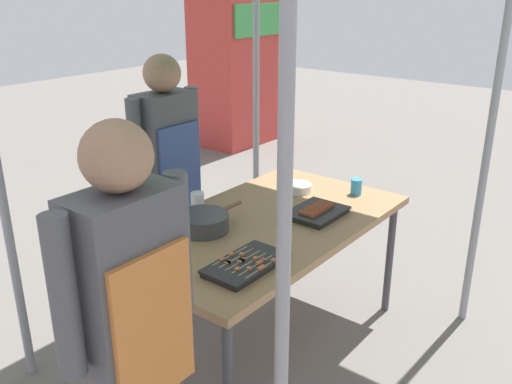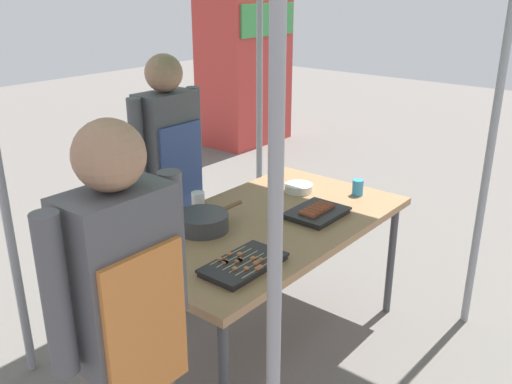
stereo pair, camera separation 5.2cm
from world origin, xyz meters
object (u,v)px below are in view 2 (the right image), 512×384
at_px(drink_cup_by_wok, 358,188).
at_px(neighbor_stall_left, 244,66).
at_px(cooking_wok, 203,221).
at_px(drink_cup_near_edge, 198,201).
at_px(condiment_bowl, 299,188).
at_px(customer_nearby, 126,317).
at_px(vendor_woman, 169,165).
at_px(tray_meat_skewers, 244,264).
at_px(tray_grilled_sausages, 317,212).
at_px(stall_table, 263,230).

relative_size(drink_cup_by_wok, neighbor_stall_left, 0.05).
relative_size(cooking_wok, drink_cup_near_edge, 4.30).
distance_m(condiment_bowl, drink_cup_by_wok, 0.34).
height_order(drink_cup_near_edge, neighbor_stall_left, neighbor_stall_left).
bearing_deg(customer_nearby, condiment_bowl, 16.51).
xyz_separation_m(cooking_wok, drink_cup_by_wok, (0.92, -0.35, -0.00)).
xyz_separation_m(drink_cup_by_wok, vendor_woman, (-0.64, 0.89, 0.12)).
distance_m(condiment_bowl, neighbor_stall_left, 3.86).
distance_m(cooking_wok, customer_nearby, 1.05).
bearing_deg(tray_meat_skewers, neighbor_stall_left, 40.49).
bearing_deg(vendor_woman, tray_meat_skewers, 64.95).
distance_m(tray_meat_skewers, drink_cup_by_wok, 1.09).
bearing_deg(condiment_bowl, drink_cup_by_wok, -60.23).
xyz_separation_m(tray_meat_skewers, vendor_woman, (0.45, 0.96, 0.15)).
bearing_deg(drink_cup_near_edge, vendor_woman, 73.45).
relative_size(tray_grilled_sausages, condiment_bowl, 1.89).
relative_size(stall_table, tray_meat_skewers, 4.19).
height_order(cooking_wok, neighbor_stall_left, neighbor_stall_left).
xyz_separation_m(cooking_wok, vendor_woman, (0.28, 0.54, 0.12)).
bearing_deg(tray_grilled_sausages, stall_table, 142.87).
distance_m(vendor_woman, neighbor_stall_left, 3.84).
xyz_separation_m(vendor_woman, neighbor_stall_left, (3.19, 2.15, 0.03)).
xyz_separation_m(tray_grilled_sausages, customer_nearby, (-1.40, -0.20, 0.15)).
distance_m(tray_grilled_sausages, customer_nearby, 1.42).
relative_size(cooking_wok, drink_cup_by_wok, 4.59).
bearing_deg(tray_grilled_sausages, drink_cup_near_edge, 121.00).
distance_m(tray_grilled_sausages, drink_cup_near_edge, 0.65).
xyz_separation_m(tray_grilled_sausages, neighbor_stall_left, (2.95, 3.03, 0.17)).
height_order(stall_table, drink_cup_near_edge, drink_cup_near_edge).
bearing_deg(vendor_woman, customer_nearby, 42.78).
xyz_separation_m(tray_grilled_sausages, tray_meat_skewers, (-0.68, -0.07, -0.00)).
bearing_deg(cooking_wok, vendor_woman, 62.93).
bearing_deg(tray_meat_skewers, customer_nearby, -170.15).
height_order(tray_meat_skewers, drink_cup_near_edge, drink_cup_near_edge).
xyz_separation_m(tray_meat_skewers, cooking_wok, (0.17, 0.42, 0.03)).
xyz_separation_m(condiment_bowl, neighbor_stall_left, (2.71, 2.74, 0.17)).
bearing_deg(tray_meat_skewers, vendor_woman, 64.95).
height_order(tray_meat_skewers, condiment_bowl, condiment_bowl).
height_order(vendor_woman, customer_nearby, customer_nearby).
height_order(drink_cup_by_wok, neighbor_stall_left, neighbor_stall_left).
relative_size(stall_table, drink_cup_by_wok, 17.31).
distance_m(tray_grilled_sausages, tray_meat_skewers, 0.68).
distance_m(drink_cup_near_edge, neighbor_stall_left, 4.12).
xyz_separation_m(stall_table, tray_grilled_sausages, (0.23, -0.18, 0.07)).
relative_size(drink_cup_near_edge, drink_cup_by_wok, 1.07).
bearing_deg(neighbor_stall_left, drink_cup_by_wok, -129.91).
height_order(tray_grilled_sausages, customer_nearby, customer_nearby).
height_order(tray_grilled_sausages, condiment_bowl, tray_grilled_sausages).
xyz_separation_m(drink_cup_by_wok, neighbor_stall_left, (2.54, 3.04, 0.15)).
bearing_deg(tray_grilled_sausages, condiment_bowl, 50.21).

